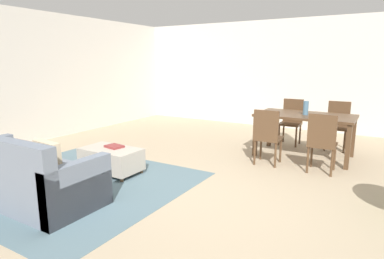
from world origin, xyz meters
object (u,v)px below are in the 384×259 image
(dining_chair_near_left, at_px, (267,134))
(dining_chair_near_right, at_px, (322,140))
(vase_centerpiece, at_px, (306,108))
(couch, at_px, (21,176))
(ottoman_table, at_px, (111,159))
(dining_table, at_px, (305,120))
(book_on_ottoman, at_px, (114,146))
(dining_chair_far_left, at_px, (291,119))
(dining_chair_far_right, at_px, (338,122))

(dining_chair_near_left, relative_size, dining_chair_near_right, 1.00)
(dining_chair_near_right, bearing_deg, vase_centerpiece, 118.99)
(couch, relative_size, ottoman_table, 2.32)
(vase_centerpiece, bearing_deg, ottoman_table, -134.07)
(ottoman_table, height_order, dining_table, dining_table)
(book_on_ottoman, bearing_deg, dining_chair_near_left, 38.86)
(couch, xyz_separation_m, dining_chair_near_right, (2.98, 2.90, 0.22))
(dining_table, bearing_deg, couch, -124.47)
(dining_chair_far_left, height_order, vase_centerpiece, vase_centerpiece)
(dining_table, bearing_deg, dining_chair_far_right, 63.61)
(vase_centerpiece, height_order, book_on_ottoman, vase_centerpiece)
(dining_table, xyz_separation_m, vase_centerpiece, (0.01, -0.04, 0.21))
(ottoman_table, relative_size, book_on_ottoman, 3.48)
(couch, relative_size, dining_chair_near_right, 2.28)
(dining_chair_near_left, bearing_deg, book_on_ottoman, -141.14)
(couch, bearing_deg, dining_chair_near_left, 53.39)
(couch, distance_m, ottoman_table, 1.31)
(dining_table, height_order, book_on_ottoman, dining_table)
(dining_table, relative_size, dining_chair_far_right, 1.78)
(vase_centerpiece, bearing_deg, dining_chair_near_left, -117.66)
(dining_chair_far_left, relative_size, book_on_ottoman, 3.54)
(couch, distance_m, dining_chair_near_left, 3.60)
(dining_chair_near_left, xyz_separation_m, dining_chair_far_left, (-0.03, 1.64, 0.00))
(ottoman_table, distance_m, vase_centerpiece, 3.38)
(couch, distance_m, dining_chair_far_right, 5.46)
(dining_chair_far_left, bearing_deg, dining_table, -61.84)
(dining_chair_near_right, bearing_deg, dining_chair_far_right, 90.09)
(dining_table, bearing_deg, dining_chair_far_left, 118.16)
(dining_chair_far_right, height_order, book_on_ottoman, dining_chair_far_right)
(ottoman_table, distance_m, dining_chair_near_left, 2.50)
(dining_chair_far_left, distance_m, dining_chair_far_right, 0.87)
(ottoman_table, relative_size, dining_chair_near_right, 0.98)
(dining_chair_far_left, bearing_deg, vase_centerpiece, -62.69)
(dining_chair_near_left, xyz_separation_m, dining_chair_far_right, (0.83, 1.69, 0.00))
(dining_table, height_order, dining_chair_far_right, dining_chair_far_right)
(vase_centerpiece, bearing_deg, dining_chair_near_right, -61.01)
(dining_chair_near_left, bearing_deg, ottoman_table, -139.87)
(dining_chair_far_left, bearing_deg, dining_chair_near_right, -61.89)
(dining_chair_near_right, height_order, dining_chair_far_right, same)
(ottoman_table, relative_size, dining_chair_far_right, 0.98)
(ottoman_table, xyz_separation_m, book_on_ottoman, (0.00, 0.07, 0.18))
(ottoman_table, height_order, book_on_ottoman, book_on_ottoman)
(couch, distance_m, book_on_ottoman, 1.38)
(ottoman_table, xyz_separation_m, dining_table, (2.30, 2.43, 0.45))
(dining_chair_near_left, relative_size, book_on_ottoman, 3.54)
(couch, relative_size, dining_table, 1.28)
(dining_table, distance_m, vase_centerpiece, 0.22)
(dining_chair_near_left, distance_m, book_on_ottoman, 2.43)
(dining_table, height_order, dining_chair_near_left, dining_chair_near_left)
(dining_chair_near_right, relative_size, book_on_ottoman, 3.54)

